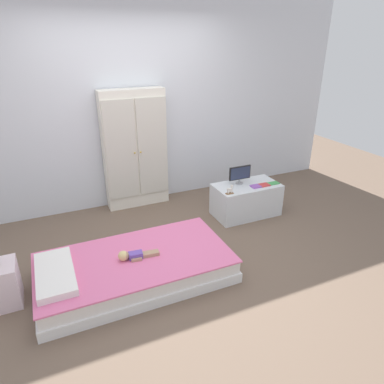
{
  "coord_description": "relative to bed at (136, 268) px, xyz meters",
  "views": [
    {
      "loc": [
        -1.13,
        -2.97,
        2.18
      ],
      "look_at": [
        0.35,
        0.36,
        0.55
      ],
      "focal_mm": 32.49,
      "sensor_mm": 36.0,
      "label": 1
    }
  ],
  "objects": [
    {
      "name": "tv_stand",
      "position": [
        1.71,
        0.73,
        0.09
      ],
      "size": [
        0.85,
        0.46,
        0.43
      ],
      "primitive_type": "cube",
      "color": "silver",
      "rests_on": "ground_plane"
    },
    {
      "name": "doll",
      "position": [
        -0.04,
        -0.01,
        0.16
      ],
      "size": [
        0.39,
        0.14,
        0.1
      ],
      "color": "#6B4CB2",
      "rests_on": "bed"
    },
    {
      "name": "wardrobe",
      "position": [
        0.49,
        1.62,
        0.68
      ],
      "size": [
        0.84,
        0.25,
        1.59
      ],
      "color": "white",
      "rests_on": "ground_plane"
    },
    {
      "name": "nightstand",
      "position": [
        -1.17,
        0.14,
        0.08
      ],
      "size": [
        0.31,
        0.31,
        0.4
      ],
      "primitive_type": "cube",
      "color": "silver",
      "rests_on": "ground_plane"
    },
    {
      "name": "pillow",
      "position": [
        -0.72,
        -0.0,
        0.16
      ],
      "size": [
        0.32,
        0.69,
        0.07
      ],
      "primitive_type": "cube",
      "color": "white",
      "rests_on": "bed"
    },
    {
      "name": "book_purple",
      "position": [
        1.77,
        0.62,
        0.31
      ],
      "size": [
        0.12,
        0.1,
        0.02
      ],
      "primitive_type": "cube",
      "color": "#8E51B2",
      "rests_on": "tv_stand"
    },
    {
      "name": "tv_monitor",
      "position": [
        1.64,
        0.81,
        0.44
      ],
      "size": [
        0.3,
        0.1,
        0.24
      ],
      "color": "#99999E",
      "rests_on": "tv_stand"
    },
    {
      "name": "rocking_horse_toy",
      "position": [
        1.37,
        0.58,
        0.36
      ],
      "size": [
        0.1,
        0.04,
        0.12
      ],
      "color": "#8E6642",
      "rests_on": "tv_stand"
    },
    {
      "name": "book_green",
      "position": [
        2.05,
        0.62,
        0.31
      ],
      "size": [
        0.15,
        0.09,
        0.01
      ],
      "primitive_type": "cube",
      "color": "#429E51",
      "rests_on": "tv_stand"
    },
    {
      "name": "ground_plane",
      "position": [
        0.5,
        0.2,
        -0.13
      ],
      "size": [
        10.0,
        10.0,
        0.02
      ],
      "primitive_type": "cube",
      "color": "brown"
    },
    {
      "name": "book_red",
      "position": [
        1.91,
        0.62,
        0.31
      ],
      "size": [
        0.13,
        0.11,
        0.01
      ],
      "primitive_type": "cube",
      "color": "#CC3838",
      "rests_on": "tv_stand"
    },
    {
      "name": "back_wall",
      "position": [
        0.5,
        1.78,
        1.23
      ],
      "size": [
        6.4,
        0.05,
        2.7
      ],
      "primitive_type": "cube",
      "color": "silver",
      "rests_on": "ground_plane"
    },
    {
      "name": "bed",
      "position": [
        0.0,
        0.0,
        0.0
      ],
      "size": [
        1.84,
        0.97,
        0.25
      ],
      "color": "white",
      "rests_on": "ground_plane"
    }
  ]
}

